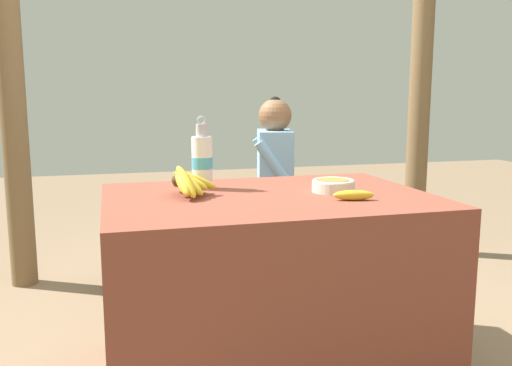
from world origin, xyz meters
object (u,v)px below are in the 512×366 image
wooden_bench (246,222)px  serving_bowl (333,185)px  loose_banana_side (330,181)px  seated_vendor (267,175)px  support_post_near (10,62)px  water_bottle (202,161)px  banana_bunch_ripe (187,181)px  banana_bunch_green (178,205)px  loose_banana_front (354,195)px  support_post_far (421,68)px

wooden_bench → serving_bowl: bearing=-86.7°
loose_banana_side → wooden_bench: size_ratio=0.09×
loose_banana_side → seated_vendor: seated_vendor is taller
serving_bowl → support_post_near: size_ratio=0.07×
loose_banana_side → water_bottle: bearing=173.5°
banana_bunch_ripe → water_bottle: bearing=61.7°
loose_banana_side → banana_bunch_green: 1.17m
serving_bowl → loose_banana_front: serving_bowl is taller
banana_bunch_ripe → support_post_far: bearing=36.5°
serving_bowl → wooden_bench: bearing=93.3°
loose_banana_front → wooden_bench: loose_banana_front is taller
banana_bunch_ripe → loose_banana_side: 0.63m
seated_vendor → banana_bunch_green: bearing=10.5°
wooden_bench → banana_bunch_ripe: bearing=-114.8°
wooden_bench → support_post_near: support_post_near is taller
loose_banana_front → support_post_near: 2.17m
serving_bowl → wooden_bench: 1.23m
wooden_bench → seated_vendor: size_ratio=1.45×
loose_banana_front → loose_banana_side: size_ratio=1.13×
water_bottle → banana_bunch_green: size_ratio=1.31×
support_post_near → serving_bowl: bearing=-45.5°
banana_bunch_ripe → water_bottle: (0.09, 0.16, 0.05)m
loose_banana_front → support_post_near: support_post_near is taller
seated_vendor → loose_banana_front: bearing=100.4°
loose_banana_side → support_post_far: (1.20, 1.25, 0.55)m
wooden_bench → banana_bunch_green: banana_bunch_green is taller
serving_bowl → loose_banana_side: (0.05, 0.15, -0.01)m
support_post_far → serving_bowl: bearing=-131.6°
loose_banana_front → water_bottle: bearing=141.2°
water_bottle → wooden_bench: (0.43, 0.95, -0.50)m
support_post_far → loose_banana_side: bearing=-133.7°
loose_banana_front → loose_banana_side: (0.05, 0.33, 0.00)m
banana_bunch_ripe → serving_bowl: 0.58m
banana_bunch_ripe → loose_banana_front: 0.63m
banana_bunch_ripe → loose_banana_side: bearing=8.9°
seated_vendor → water_bottle: bearing=72.2°
water_bottle → seated_vendor: (0.55, 0.93, -0.21)m
wooden_bench → support_post_near: size_ratio=0.62×
loose_banana_side → support_post_near: size_ratio=0.05×
banana_bunch_ripe → seated_vendor: (0.64, 1.09, -0.16)m
water_bottle → seated_vendor: seated_vendor is taller
banana_bunch_ripe → seated_vendor: size_ratio=0.24×
loose_banana_side → seated_vendor: (0.02, 0.99, -0.12)m
water_bottle → support_post_far: 2.15m
water_bottle → loose_banana_side: water_bottle is taller
serving_bowl → water_bottle: bearing=156.9°
support_post_far → banana_bunch_ripe: bearing=-143.5°
serving_bowl → loose_banana_front: 0.19m
banana_bunch_green → support_post_near: bearing=165.1°
banana_bunch_ripe → support_post_near: size_ratio=0.10×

